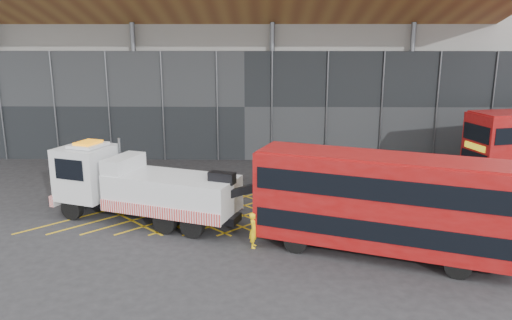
{
  "coord_description": "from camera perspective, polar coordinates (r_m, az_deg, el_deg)",
  "views": [
    {
      "loc": [
        3.44,
        -25.1,
        8.95
      ],
      "look_at": [
        3.0,
        1.5,
        2.4
      ],
      "focal_mm": 35.0,
      "sensor_mm": 36.0,
      "label": 1
    }
  ],
  "objects": [
    {
      "name": "worker",
      "position": [
        21.91,
        -0.27,
        -8.02
      ],
      "size": [
        0.43,
        0.61,
        1.58
      ],
      "primitive_type": "imported",
      "rotation": [
        0.0,
        0.0,
        1.49
      ],
      "color": "yellow",
      "rests_on": "ground_plane"
    },
    {
      "name": "road_markings",
      "position": [
        26.68,
        3.84,
        -5.79
      ],
      "size": [
        26.36,
        7.16,
        0.01
      ],
      "color": "gold",
      "rests_on": "ground_plane"
    },
    {
      "name": "recovery_truck",
      "position": [
        25.4,
        -13.29,
        -2.89
      ],
      "size": [
        11.03,
        5.71,
        3.9
      ],
      "rotation": [
        0.0,
        0.0,
        -0.34
      ],
      "color": "black",
      "rests_on": "ground_plane"
    },
    {
      "name": "bus_towed",
      "position": [
        21.26,
        14.22,
        -4.56
      ],
      "size": [
        10.75,
        6.0,
        4.31
      ],
      "rotation": [
        0.0,
        0.0,
        -0.36
      ],
      "color": "maroon",
      "rests_on": "ground_plane"
    },
    {
      "name": "construction_building",
      "position": [
        43.52,
        -1.09,
        13.86
      ],
      "size": [
        55.0,
        23.97,
        18.0
      ],
      "color": "gray",
      "rests_on": "ground_plane"
    },
    {
      "name": "ground_plane",
      "position": [
        26.86,
        -6.5,
        -5.72
      ],
      "size": [
        120.0,
        120.0,
        0.0
      ],
      "primitive_type": "plane",
      "color": "#242426"
    }
  ]
}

